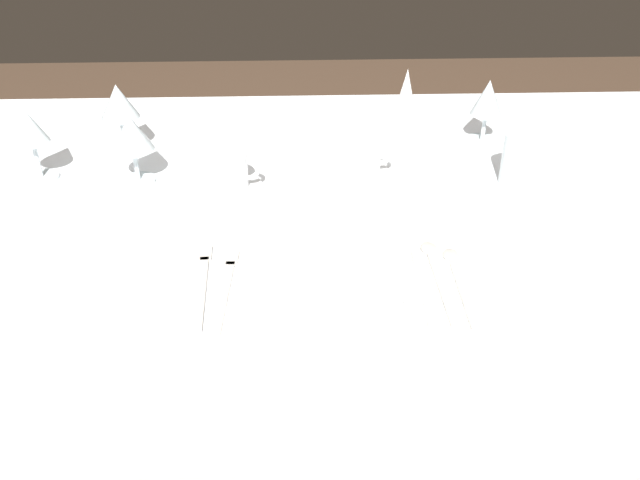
{
  "coord_description": "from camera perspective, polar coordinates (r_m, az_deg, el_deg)",
  "views": [
    {
      "loc": [
        -0.03,
        -1.09,
        1.39
      ],
      "look_at": [
        0.0,
        -0.14,
        0.76
      ],
      "focal_mm": 39.08,
      "sensor_mm": 36.0,
      "label": 1
    }
  ],
  "objects": [
    {
      "name": "spoon_soup",
      "position": [
        1.12,
        9.53,
        -2.53
      ],
      "size": [
        0.03,
        0.22,
        0.01
      ],
      "color": "beige",
      "rests_on": "dining_table"
    },
    {
      "name": "fork_outer",
      "position": [
        1.08,
        -7.72,
        -3.76
      ],
      "size": [
        0.03,
        0.21,
        0.0
      ],
      "color": "beige",
      "rests_on": "dining_table"
    },
    {
      "name": "wine_glass_right",
      "position": [
        1.49,
        -16.16,
        10.6
      ],
      "size": [
        0.08,
        0.08,
        0.15
      ],
      "color": "silver",
      "rests_on": "dining_table"
    },
    {
      "name": "saucer_right",
      "position": [
        1.38,
        3.18,
        5.4
      ],
      "size": [
        0.12,
        0.12,
        0.01
      ],
      "primitive_type": "cylinder",
      "color": "white",
      "rests_on": "dining_table"
    },
    {
      "name": "wine_glass_far",
      "position": [
        1.43,
        -22.63,
        8.17
      ],
      "size": [
        0.07,
        0.07,
        0.14
      ],
      "color": "silver",
      "rests_on": "dining_table"
    },
    {
      "name": "coffee_cup_left",
      "position": [
        1.31,
        -7.64,
        5.7
      ],
      "size": [
        0.11,
        0.08,
        0.07
      ],
      "color": "white",
      "rests_on": "saucer_left"
    },
    {
      "name": "fork_inner",
      "position": [
        1.09,
        -9.62,
        -3.38
      ],
      "size": [
        0.03,
        0.21,
        0.0
      ],
      "color": "beige",
      "rests_on": "dining_table"
    },
    {
      "name": "ground_plane",
      "position": [
        1.77,
        -0.16,
        -18.51
      ],
      "size": [
        6.0,
        6.0,
        0.0
      ],
      "primitive_type": "plane",
      "color": "#4C3828"
    },
    {
      "name": "coffee_cup_right",
      "position": [
        1.36,
        3.3,
        6.93
      ],
      "size": [
        0.11,
        0.08,
        0.07
      ],
      "color": "white",
      "rests_on": "saucer_right"
    },
    {
      "name": "spoon_dessert",
      "position": [
        1.11,
        11.24,
        -2.93
      ],
      "size": [
        0.03,
        0.21,
        0.01
      ],
      "color": "beige",
      "rests_on": "dining_table"
    },
    {
      "name": "saucer_left",
      "position": [
        1.33,
        -7.58,
        4.15
      ],
      "size": [
        0.14,
        0.14,
        0.01
      ],
      "primitive_type": "cylinder",
      "color": "white",
      "rests_on": "dining_table"
    },
    {
      "name": "dinner_plate",
      "position": [
        1.05,
        0.21,
        -4.08
      ],
      "size": [
        0.25,
        0.25,
        0.02
      ],
      "primitive_type": "cylinder",
      "color": "white",
      "rests_on": "dining_table"
    },
    {
      "name": "napkin_folded",
      "position": [
        1.5,
        7.0,
        10.78
      ],
      "size": [
        0.08,
        0.08,
        0.16
      ],
      "primitive_type": "cone",
      "color": "white",
      "rests_on": "dining_table"
    },
    {
      "name": "dinner_knife",
      "position": [
        1.08,
        8.55,
        -3.91
      ],
      "size": [
        0.02,
        0.22,
        0.0
      ],
      "color": "beige",
      "rests_on": "dining_table"
    },
    {
      "name": "wine_glass_centre",
      "position": [
        1.36,
        -15.18,
        8.26
      ],
      "size": [
        0.08,
        0.08,
        0.14
      ],
      "color": "silver",
      "rests_on": "dining_table"
    },
    {
      "name": "wine_glass_left",
      "position": [
        1.52,
        13.54,
        10.96
      ],
      "size": [
        0.07,
        0.07,
        0.14
      ],
      "color": "silver",
      "rests_on": "dining_table"
    },
    {
      "name": "drink_tumbler",
      "position": [
        1.39,
        15.88,
        6.14
      ],
      "size": [
        0.06,
        0.06,
        0.1
      ],
      "color": "silver",
      "rests_on": "dining_table"
    },
    {
      "name": "dining_table",
      "position": [
        1.31,
        -0.21,
        -0.45
      ],
      "size": [
        1.8,
        1.11,
        0.74
      ],
      "color": "white",
      "rests_on": "ground"
    }
  ]
}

